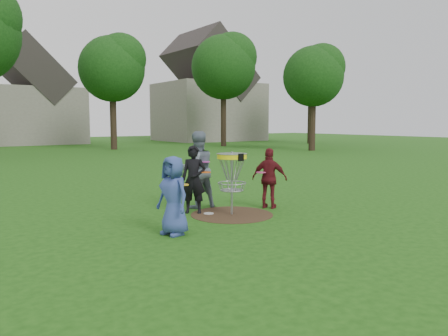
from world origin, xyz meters
TOP-DOWN VIEW (x-y plane):
  - ground at (0.00, 0.00)m, footprint 100.00×100.00m
  - dirt_patch at (0.00, 0.00)m, footprint 1.80×1.80m
  - player_blue at (-1.85, -0.77)m, footprint 0.61×0.78m
  - player_black at (-0.60, 0.61)m, footprint 0.65×0.63m
  - player_grey at (-0.20, 1.12)m, footprint 0.94×0.76m
  - player_maroon at (1.14, 0.08)m, footprint 0.76×0.88m
  - disc_on_grass at (-0.38, 0.34)m, footprint 0.22×0.22m
  - disc_golf_basket at (0.00, -0.00)m, footprint 0.66×0.67m
  - held_discs at (-0.32, 0.16)m, footprint 2.67×1.72m
  - tree_row at (0.44, 20.67)m, footprint 51.20×17.42m
  - house_row at (4.78, 33.07)m, footprint 44.50×10.65m

SIDE VIEW (x-z plane):
  - ground at x=0.00m, z-range 0.00..0.00m
  - dirt_patch at x=0.00m, z-range 0.00..0.01m
  - disc_on_grass at x=-0.38m, z-range 0.00..0.02m
  - player_maroon at x=1.14m, z-range 0.00..1.41m
  - player_blue at x=-1.85m, z-range 0.00..1.42m
  - player_black at x=-0.60m, z-range 0.00..1.51m
  - player_grey at x=-0.20m, z-range 0.00..1.80m
  - held_discs at x=-0.32m, z-range 0.81..1.07m
  - disc_golf_basket at x=0.00m, z-range 0.33..1.71m
  - house_row at x=4.78m, z-range -1.67..9.95m
  - tree_row at x=0.44m, z-range 1.26..11.16m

